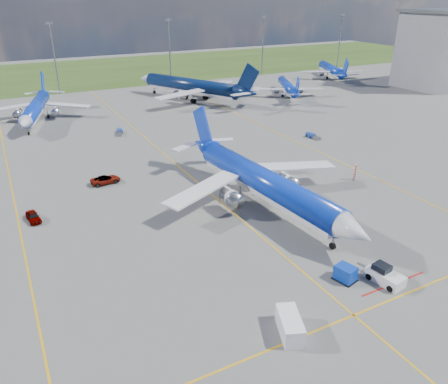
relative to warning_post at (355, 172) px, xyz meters
name	(u,v)px	position (x,y,z in m)	size (l,w,h in m)	color
ground	(256,232)	(-26.00, -8.00, -1.50)	(400.00, 400.00, 0.00)	#575755
grass_strip	(70,74)	(-26.00, 142.00, -1.50)	(400.00, 80.00, 0.01)	#2D4719
taxiway_lines	(182,169)	(-25.83, 19.70, -1.49)	(60.25, 160.00, 0.02)	gold
floodlight_masts	(115,52)	(-16.00, 102.00, 11.06)	(202.20, 0.50, 22.70)	slate
warning_post	(355,172)	(0.00, 0.00, 0.00)	(0.50, 0.50, 3.00)	red
bg_jet_nnw	(38,121)	(-46.71, 69.50, -1.50)	(29.47, 38.67, 10.13)	#0D31B9
bg_jet_n	(192,100)	(-0.33, 73.25, -1.50)	(37.34, 49.00, 12.83)	#071A42
bg_jet_ne	(287,95)	(30.66, 64.70, -1.50)	(24.34, 31.95, 8.37)	#0D31B9
bg_jet_ene	(331,78)	(64.76, 83.20, -1.50)	(27.59, 36.21, 9.48)	#0D31B9
main_airliner	(264,206)	(-20.47, -1.46, -1.50)	(34.78, 45.65, 11.95)	#0D31B9
pushback_tug	(384,275)	(-18.66, -25.06, -0.67)	(2.92, 6.21, 2.06)	silver
uld_container	(345,273)	(-22.54, -22.66, -0.58)	(1.83, 2.29, 1.83)	#0B32A7
service_van	(290,325)	(-33.66, -27.00, -0.48)	(2.03, 4.61, 2.03)	white
service_car_a	(33,217)	(-53.87, 10.41, -0.81)	(1.64, 4.08, 1.39)	#999999
service_car_b	(106,180)	(-40.80, 19.43, -0.77)	(2.42, 5.26, 1.46)	#999999
service_car_c	(225,155)	(-15.64, 21.12, -0.87)	(1.76, 4.34, 1.26)	#999999
baggage_tug_w	(272,172)	(-11.91, 9.30, -1.03)	(2.32, 4.67, 1.01)	#1C42AA
baggage_tug_c	(119,132)	(-30.50, 47.91, -1.05)	(2.34, 4.38, 0.95)	navy
baggage_tug_e	(313,136)	(8.97, 23.67, -1.06)	(1.28, 4.26, 0.95)	navy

